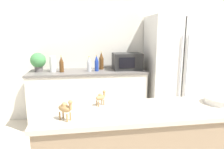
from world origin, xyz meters
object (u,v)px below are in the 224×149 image
object	(u,v)px
camel_figurine	(101,97)
camel_figurine_second	(65,108)
back_bottle_1	(101,61)
potted_plant	(38,61)
refrigerator	(173,69)
back_bottle_2	(97,63)
back_bottle_0	(89,64)
paper_towel_roll	(53,64)
microwave	(127,61)
fruit_bowl	(219,100)
back_bottle_3	(61,64)

from	to	relation	value
camel_figurine	camel_figurine_second	distance (m)	0.37
back_bottle_1	camel_figurine	bearing A→B (deg)	-95.91
potted_plant	camel_figurine_second	distance (m)	2.11
refrigerator	back_bottle_2	bearing A→B (deg)	-179.99
back_bottle_0	camel_figurine_second	bearing A→B (deg)	-97.03
potted_plant	paper_towel_roll	xyz separation A→B (m)	(0.23, -0.05, -0.05)
back_bottle_1	camel_figurine	world-z (taller)	back_bottle_1
potted_plant	microwave	xyz separation A→B (m)	(1.46, -0.01, -0.03)
back_bottle_1	back_bottle_2	size ratio (longest dim) A/B	1.16
camel_figurine_second	microwave	bearing A→B (deg)	66.24
refrigerator	fruit_bowl	distance (m)	1.85
back_bottle_0	fruit_bowl	distance (m)	2.06
back_bottle_1	camel_figurine_second	size ratio (longest dim) A/B	2.01
microwave	camel_figurine_second	distance (m)	2.21
potted_plant	back_bottle_0	bearing A→B (deg)	-6.83
refrigerator	paper_towel_roll	distance (m)	2.05
potted_plant	back_bottle_3	xyz separation A→B (m)	(0.37, -0.10, -0.05)
camel_figurine	back_bottle_0	bearing A→B (deg)	90.84
potted_plant	camel_figurine	distance (m)	1.97
refrigerator	back_bottle_0	bearing A→B (deg)	-179.60
paper_towel_roll	back_bottle_1	world-z (taller)	back_bottle_1
back_bottle_2	back_bottle_0	bearing A→B (deg)	-175.32
refrigerator	potted_plant	size ratio (longest dim) A/B	5.94
fruit_bowl	camel_figurine	size ratio (longest dim) A/B	2.06
microwave	back_bottle_2	size ratio (longest dim) A/B	1.82
back_bottle_2	camel_figurine	bearing A→B (deg)	-93.29
refrigerator	back_bottle_0	size ratio (longest dim) A/B	7.43
paper_towel_roll	camel_figurine	bearing A→B (deg)	-70.74
back_bottle_0	back_bottle_1	size ratio (longest dim) A/B	0.80
back_bottle_1	fruit_bowl	xyz separation A→B (m)	(0.80, -1.95, -0.09)
refrigerator	back_bottle_1	bearing A→B (deg)	172.88
potted_plant	camel_figurine	xyz separation A→B (m)	(0.84, -1.78, -0.08)
fruit_bowl	camel_figurine_second	size ratio (longest dim) A/B	1.65
back_bottle_2	fruit_bowl	bearing A→B (deg)	-63.47
back_bottle_2	refrigerator	bearing A→B (deg)	0.01
microwave	paper_towel_roll	bearing A→B (deg)	-178.07
potted_plant	microwave	world-z (taller)	potted_plant
refrigerator	paper_towel_roll	xyz separation A→B (m)	(-2.04, 0.03, 0.14)
back_bottle_0	back_bottle_1	xyz separation A→B (m)	(0.22, 0.17, 0.03)
back_bottle_2	fruit_bowl	size ratio (longest dim) A/B	1.05
camel_figurine	back_bottle_2	bearing A→B (deg)	86.71
potted_plant	back_bottle_0	distance (m)	0.82
back_bottle_2	camel_figurine	distance (m)	1.69
fruit_bowl	back_bottle_0	bearing A→B (deg)	119.69
back_bottle_3	camel_figurine_second	distance (m)	1.94
refrigerator	back_bottle_2	world-z (taller)	refrigerator
potted_plant	back_bottle_0	world-z (taller)	potted_plant
refrigerator	back_bottle_1	xyz separation A→B (m)	(-1.25, 0.16, 0.16)
refrigerator	camel_figurine_second	distance (m)	2.59
microwave	back_bottle_1	bearing A→B (deg)	169.60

